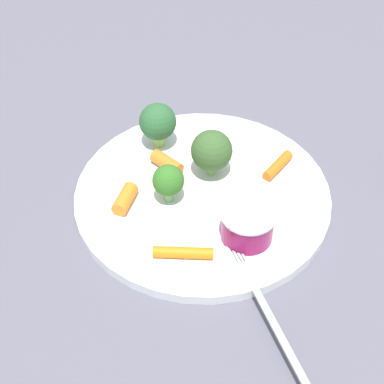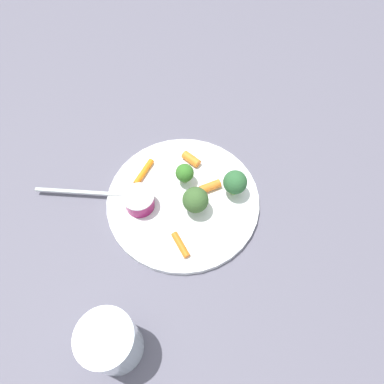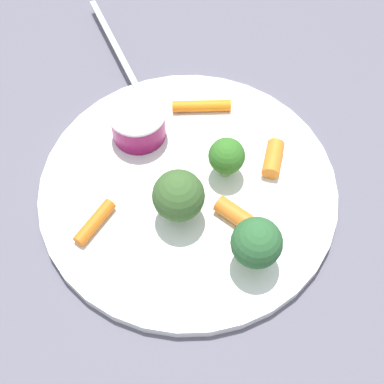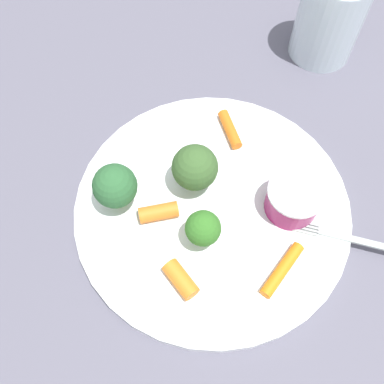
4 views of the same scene
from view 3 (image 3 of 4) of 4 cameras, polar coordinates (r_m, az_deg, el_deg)
The scene contains 11 objects.
ground_plane at distance 0.54m, azimuth -0.39°, elevation -0.12°, with size 2.40×2.40×0.00m, color #5A5867.
plate at distance 0.53m, azimuth -0.40°, elevation 0.21°, with size 0.28×0.28×0.01m, color white.
sauce_cup at distance 0.55m, azimuth -5.44°, elevation 6.92°, with size 0.06×0.06×0.03m.
broccoli_floret_0 at distance 0.49m, azimuth -1.59°, elevation -0.35°, with size 0.05×0.05×0.06m.
broccoli_floret_1 at distance 0.52m, azimuth 3.51°, elevation 3.60°, with size 0.03×0.03×0.05m.
broccoli_floret_2 at distance 0.47m, azimuth 6.51°, elevation -5.16°, with size 0.04×0.04×0.06m.
carrot_stick_0 at distance 0.51m, azimuth -9.77°, elevation -3.02°, with size 0.01×0.01×0.05m, color orange.
carrot_stick_1 at distance 0.58m, azimuth 0.96°, elevation 8.65°, with size 0.01×0.01×0.06m, color orange.
carrot_stick_2 at distance 0.54m, azimuth 8.17°, elevation 3.36°, with size 0.02×0.02×0.04m, color orange.
carrot_stick_3 at distance 0.51m, azimuth 4.41°, elevation -2.27°, with size 0.02×0.02×0.04m, color orange.
fork at distance 0.63m, azimuth -6.95°, elevation 12.98°, with size 0.16×0.13×0.00m.
Camera 3 is at (0.27, 0.08, 0.46)m, focal length 53.00 mm.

